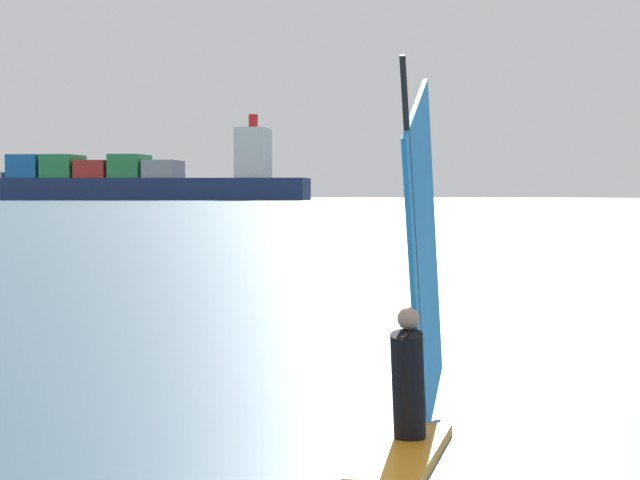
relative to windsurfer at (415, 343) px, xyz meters
name	(u,v)px	position (x,y,z in m)	size (l,w,h in m)	color
windsurfer	(415,343)	(0.00, 0.00, 0.00)	(1.03, 4.43, 4.10)	orange
cargo_ship	(93,181)	(-140.21, 524.58, 7.53)	(196.78, 36.65, 37.33)	navy
distant_headland	(498,174)	(84.16, 1187.36, 20.78)	(879.17, 309.35, 43.64)	#4C564C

